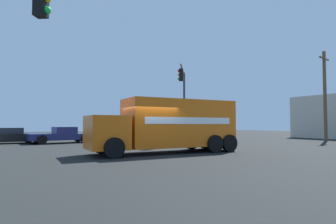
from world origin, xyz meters
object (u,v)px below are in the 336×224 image
Objects in this scene: delivery_truck at (169,125)px; sedan_black at (9,136)px; pickup_navy at (62,135)px; utility_pole at (325,94)px; traffic_light_primary at (183,94)px.

sedan_black is at bearing -150.32° from delivery_truck.
pickup_navy is 24.67m from utility_pole.
traffic_light_primary is at bearing 140.13° from delivery_truck.
utility_pole is (-1.40, 18.46, 2.92)m from delivery_truck.
pickup_navy is 1.22× the size of sedan_black.
utility_pole is (10.13, 22.18, 3.75)m from pickup_navy.
traffic_light_primary reaches higher than sedan_black.
utility_pole is at bearing 69.56° from traffic_light_primary.
utility_pole reaches higher than sedan_black.
traffic_light_primary is at bearing 61.27° from sedan_black.
sedan_black is (-1.86, -3.91, -0.10)m from pickup_navy.
utility_pole is (4.91, 13.18, 0.27)m from traffic_light_primary.
sedan_black is 28.97m from utility_pole.
traffic_light_primary is 1.46× the size of sedan_black.
traffic_light_primary is 1.20× the size of pickup_navy.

